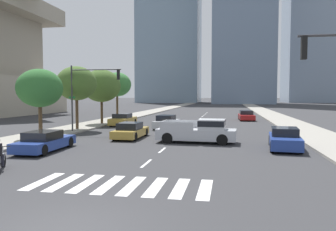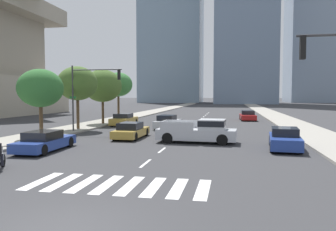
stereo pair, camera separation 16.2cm
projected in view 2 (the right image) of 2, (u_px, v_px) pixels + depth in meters
sidewalk_east at (296, 126)px, 35.51m from camera, size 4.00×260.00×0.15m
sidewalk_west at (101, 123)px, 39.59m from camera, size 4.00×260.00×0.15m
crosswalk_near at (119, 185)px, 12.39m from camera, size 6.75×2.67×0.01m
lane_divider_center at (196, 123)px, 39.85m from camera, size 0.14×50.00×0.01m
pickup_truck at (200, 131)px, 23.32m from camera, size 5.63×2.26×1.67m
sedan_blue_0 at (285, 139)px, 20.63m from camera, size 2.19×4.59×1.32m
sedan_silver_1 at (167, 122)px, 33.14m from camera, size 2.17×4.54×1.37m
sedan_blue_2 at (45, 142)px, 19.96m from camera, size 1.90×4.78×1.22m
sedan_red_3 at (248, 116)px, 44.31m from camera, size 2.08×4.79×1.28m
sedan_gold_4 at (131, 131)px, 25.85m from camera, size 1.89×4.56×1.24m
sedan_gold_5 at (124, 120)px, 36.84m from camera, size 1.97×4.67×1.33m
traffic_signal_far at (91, 86)px, 29.40m from camera, size 4.92×0.28×5.84m
street_tree_nearest at (40, 88)px, 25.39m from camera, size 3.45×3.45×5.21m
street_tree_second at (77, 84)px, 31.53m from camera, size 3.80×3.80×5.94m
street_tree_third at (103, 86)px, 37.74m from camera, size 4.35×4.35×6.12m
street_tree_fourth at (118, 85)px, 43.02m from camera, size 3.66×3.66×6.15m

